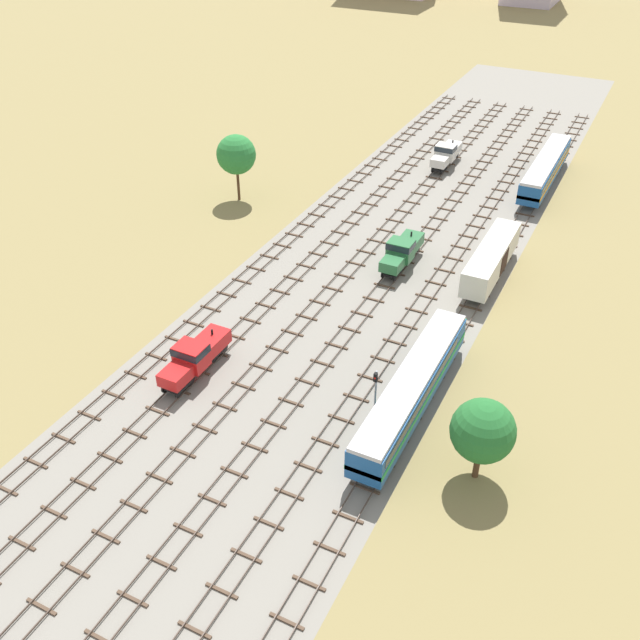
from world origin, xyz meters
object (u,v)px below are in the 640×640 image
(diesel_railcar_right_far, at_px, (545,168))
(shunter_loco_centre_left_farther, at_px, (446,153))
(signal_post_nearest, at_px, (375,389))
(shunter_loco_centre_mid, at_px, (402,251))
(shunter_loco_left_nearest, at_px, (194,356))
(freight_boxcar_right_midfar, at_px, (491,258))
(diesel_railcar_right_near, at_px, (412,388))

(diesel_railcar_right_far, height_order, shunter_loco_centre_left_farther, diesel_railcar_right_far)
(signal_post_nearest, bearing_deg, shunter_loco_centre_mid, 106.17)
(diesel_railcar_right_far, bearing_deg, shunter_loco_left_nearest, -108.87)
(shunter_loco_centre_left_farther, xyz_separation_m, signal_post_nearest, (11.86, -54.60, 1.21))
(freight_boxcar_right_midfar, bearing_deg, shunter_loco_centre_mid, -168.34)
(freight_boxcar_right_midfar, height_order, shunter_loco_centre_left_farther, freight_boxcar_right_midfar)
(shunter_loco_centre_left_farther, bearing_deg, diesel_railcar_right_near, -74.83)
(shunter_loco_centre_mid, xyz_separation_m, signal_post_nearest, (7.11, -24.53, 1.21))
(signal_post_nearest, bearing_deg, shunter_loco_left_nearest, -174.57)
(diesel_railcar_right_far, relative_size, signal_post_nearest, 4.07)
(diesel_railcar_right_near, xyz_separation_m, freight_boxcar_right_midfar, (0.01, 24.35, -0.15))
(shunter_loco_left_nearest, xyz_separation_m, freight_boxcar_right_midfar, (18.98, 28.06, 0.44))
(shunter_loco_left_nearest, xyz_separation_m, shunter_loco_centre_left_farther, (4.74, 56.18, 0.00))
(diesel_railcar_right_near, height_order, signal_post_nearest, signal_post_nearest)
(shunter_loco_centre_mid, relative_size, diesel_railcar_right_far, 0.41)
(shunter_loco_centre_left_farther, bearing_deg, diesel_railcar_right_far, -2.69)
(diesel_railcar_right_far, distance_m, shunter_loco_centre_left_farther, 14.26)
(shunter_loco_left_nearest, relative_size, freight_boxcar_right_midfar, 0.60)
(shunter_loco_centre_mid, relative_size, signal_post_nearest, 1.68)
(shunter_loco_centre_mid, xyz_separation_m, freight_boxcar_right_midfar, (9.49, 1.96, 0.44))
(shunter_loco_centre_left_farther, height_order, signal_post_nearest, signal_post_nearest)
(diesel_railcar_right_near, bearing_deg, signal_post_nearest, -137.95)
(diesel_railcar_right_far, distance_m, signal_post_nearest, 53.99)
(shunter_loco_centre_left_farther, bearing_deg, shunter_loco_left_nearest, -94.83)
(shunter_loco_left_nearest, distance_m, freight_boxcar_right_midfar, 33.88)
(shunter_loco_left_nearest, height_order, freight_boxcar_right_midfar, freight_boxcar_right_midfar)
(diesel_railcar_right_far, relative_size, shunter_loco_centre_left_farther, 2.42)
(freight_boxcar_right_midfar, bearing_deg, diesel_railcar_right_far, 90.01)
(shunter_loco_left_nearest, distance_m, shunter_loco_centre_mid, 27.77)
(shunter_loco_left_nearest, xyz_separation_m, signal_post_nearest, (16.60, 1.58, 1.21))
(shunter_loco_centre_mid, bearing_deg, signal_post_nearest, -73.83)
(shunter_loco_left_nearest, height_order, shunter_loco_centre_left_farther, same)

